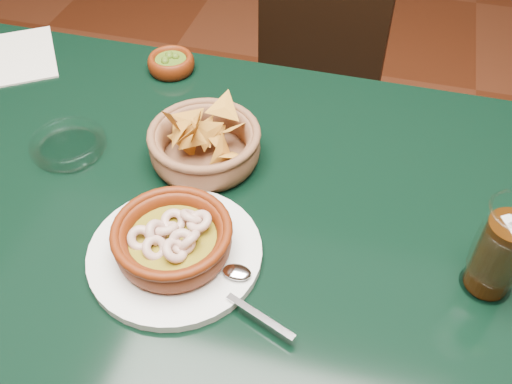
% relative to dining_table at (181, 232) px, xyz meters
% --- Properties ---
extents(dining_table, '(1.20, 0.80, 0.75)m').
position_rel_dining_table_xyz_m(dining_table, '(0.00, 0.00, 0.00)').
color(dining_table, black).
rests_on(dining_table, ground).
extents(dining_chair, '(0.43, 0.43, 0.83)m').
position_rel_dining_table_xyz_m(dining_chair, '(0.08, 0.70, -0.20)').
color(dining_chair, black).
rests_on(dining_chair, ground).
extents(shrimp_plate, '(0.33, 0.25, 0.08)m').
position_rel_dining_table_xyz_m(shrimp_plate, '(0.05, -0.12, 0.13)').
color(shrimp_plate, silver).
rests_on(shrimp_plate, dining_table).
extents(chip_basket, '(0.22, 0.22, 0.14)m').
position_rel_dining_table_xyz_m(chip_basket, '(0.02, 0.09, 0.13)').
color(chip_basket, brown).
rests_on(chip_basket, dining_table).
extents(guacamole_ramekin, '(0.11, 0.11, 0.04)m').
position_rel_dining_table_xyz_m(guacamole_ramekin, '(-0.13, 0.33, 0.12)').
color(guacamole_ramekin, '#4E1805').
rests_on(guacamole_ramekin, dining_table).
extents(cola_drink, '(0.15, 0.15, 0.18)m').
position_rel_dining_table_xyz_m(cola_drink, '(0.48, -0.05, 0.17)').
color(cola_drink, white).
rests_on(cola_drink, dining_table).
extents(glass_ashtray, '(0.14, 0.14, 0.03)m').
position_rel_dining_table_xyz_m(glass_ashtray, '(-0.21, 0.05, 0.11)').
color(glass_ashtray, white).
rests_on(glass_ashtray, dining_table).
extents(paper_menu, '(0.24, 0.26, 0.00)m').
position_rel_dining_table_xyz_m(paper_menu, '(-0.46, 0.28, 0.10)').
color(paper_menu, beige).
rests_on(paper_menu, dining_table).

